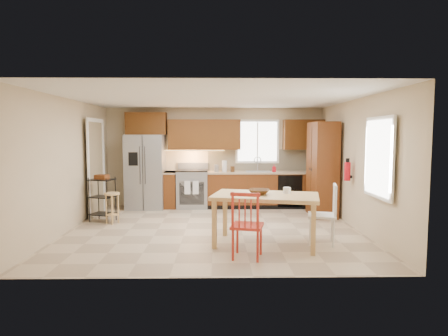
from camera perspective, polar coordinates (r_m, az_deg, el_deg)
name	(u,v)px	position (r m, az deg, el deg)	size (l,w,h in m)	color
floor	(214,229)	(7.34, -1.61, -9.26)	(5.50, 5.50, 0.00)	tan
ceiling	(213,98)	(7.15, -1.66, 10.56)	(5.50, 5.00, 0.02)	silver
wall_back	(214,157)	(9.63, -1.46, 1.68)	(5.50, 0.02, 2.50)	#CCB793
wall_front	(211,180)	(4.65, -1.99, -1.89)	(5.50, 0.02, 2.50)	#CCB793
wall_left	(68,165)	(7.68, -22.63, 0.45)	(0.02, 5.00, 2.50)	#CCB793
wall_right	(356,164)	(7.61, 19.54, 0.52)	(0.02, 5.00, 2.50)	#CCB793
refrigerator	(146,172)	(9.45, -11.84, -0.56)	(0.92, 0.75, 1.82)	gray
range_stove	(193,189)	(9.41, -4.82, -3.25)	(0.76, 0.63, 0.92)	gray
base_cabinet_narrow	(171,190)	(9.48, -8.14, -3.28)	(0.30, 0.60, 0.90)	#5D2D11
base_cabinet_run	(266,189)	(9.49, 6.36, -3.26)	(2.92, 0.60, 0.90)	#5D2D11
dishwasher	(290,191)	(9.29, 10.03, -3.48)	(0.60, 0.02, 0.78)	black
backsplash	(265,160)	(9.69, 6.19, 1.23)	(2.92, 0.03, 0.55)	beige
upper_over_fridge	(146,124)	(9.61, -11.74, 6.64)	(1.00, 0.35, 0.55)	#58310E
upper_left_block	(204,135)	(9.44, -3.00, 5.10)	(1.80, 0.35, 0.75)	#58310E
upper_right_block	(303,135)	(9.68, 12.01, 5.00)	(1.00, 0.35, 0.75)	#58310E
window_back	(257,141)	(9.65, 5.10, 4.05)	(1.12, 0.04, 1.12)	white
sink	(258,173)	(9.41, 5.24, -0.80)	(0.62, 0.46, 0.16)	gray
undercab_glow	(193,150)	(9.44, -4.82, 2.69)	(1.60, 0.30, 0.01)	#FFBF66
soap_bottle	(274,168)	(9.35, 7.63, -0.02)	(0.09, 0.09, 0.19)	#B80C18
paper_towel	(224,166)	(9.29, 0.07, 0.26)	(0.12, 0.12, 0.28)	silver
canister_steel	(216,168)	(9.30, -1.17, -0.04)	(0.11, 0.11, 0.18)	gray
canister_wood	(233,169)	(9.28, 1.31, -0.18)	(0.10, 0.10, 0.14)	#452812
pantry	(322,169)	(8.67, 14.75, -0.18)	(0.50, 0.95, 2.10)	#5D2D11
fire_extinguisher	(347,171)	(7.73, 18.28, -0.50)	(0.12, 0.12, 0.36)	#B80C18
window_right	(379,158)	(6.51, 22.55, 1.47)	(0.04, 1.02, 1.32)	white
doorway	(95,169)	(8.88, -19.02, -0.16)	(0.04, 0.95, 2.10)	#8C7A59
dining_table	(265,220)	(6.26, 6.31, -7.90)	(1.69, 0.95, 0.83)	tan
chair_red	(247,225)	(5.58, 3.56, -8.59)	(0.47, 0.47, 1.00)	#AF281A
chair_white	(322,214)	(6.48, 14.68, -6.83)	(0.47, 0.47, 1.00)	silver
table_bowl	(259,195)	(6.17, 5.37, -4.08)	(0.34, 0.34, 0.08)	#452812
table_jar	(287,192)	(6.34, 9.56, -3.59)	(0.13, 0.13, 0.16)	silver
bar_stool	(112,208)	(8.05, -16.65, -5.87)	(0.31, 0.31, 0.64)	tan
utility_cart	(102,199)	(8.29, -18.03, -4.54)	(0.47, 0.36, 0.93)	black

